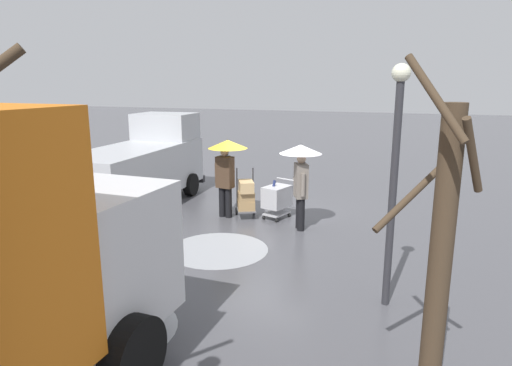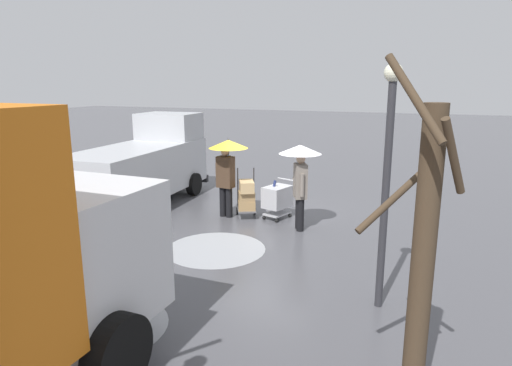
% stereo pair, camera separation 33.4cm
% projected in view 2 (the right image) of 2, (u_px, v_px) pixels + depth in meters
% --- Properties ---
extents(ground_plane, '(90.00, 90.00, 0.00)m').
position_uv_depth(ground_plane, '(270.00, 218.00, 12.03)').
color(ground_plane, '#4C4C51').
extents(slush_patch_under_van, '(2.19, 2.19, 0.01)m').
position_uv_depth(slush_patch_under_van, '(216.00, 249.00, 9.76)').
color(slush_patch_under_van, '#999BA0').
rests_on(slush_patch_under_van, ground).
extents(slush_patch_mid_street, '(1.97, 1.97, 0.01)m').
position_uv_depth(slush_patch_mid_street, '(102.00, 326.00, 6.67)').
color(slush_patch_mid_street, '#ADAFB5').
rests_on(slush_patch_mid_street, ground).
extents(cargo_van_parked_right, '(2.41, 5.44, 2.60)m').
position_uv_depth(cargo_van_parked_right, '(143.00, 165.00, 13.27)').
color(cargo_van_parked_right, '#B7BABF').
rests_on(cargo_van_parked_right, ground).
extents(shopping_cart_vendor, '(0.77, 0.95, 1.04)m').
position_uv_depth(shopping_cart_vendor, '(277.00, 198.00, 11.86)').
color(shopping_cart_vendor, '#B2B2B7').
rests_on(shopping_cart_vendor, ground).
extents(hand_dolly_boxes, '(0.77, 0.85, 1.32)m').
position_uv_depth(hand_dolly_boxes, '(247.00, 196.00, 11.93)').
color(hand_dolly_boxes, '#515156').
rests_on(hand_dolly_boxes, ground).
extents(pedestrian_pink_side, '(1.04, 1.04, 2.15)m').
position_uv_depth(pedestrian_pink_side, '(227.00, 159.00, 11.77)').
color(pedestrian_pink_side, black).
rests_on(pedestrian_pink_side, ground).
extents(pedestrian_black_side, '(1.04, 1.04, 2.15)m').
position_uv_depth(pedestrian_black_side, '(300.00, 167.00, 10.78)').
color(pedestrian_black_side, black).
rests_on(pedestrian_black_side, ground).
extents(bare_tree_near, '(1.07, 1.24, 3.85)m').
position_uv_depth(bare_tree_near, '(422.00, 259.00, 4.59)').
color(bare_tree_near, '#423323').
rests_on(bare_tree_near, ground).
extents(street_lamp, '(0.28, 0.28, 3.86)m').
position_uv_depth(street_lamp, '(387.00, 164.00, 6.78)').
color(street_lamp, '#2D2D33').
rests_on(street_lamp, ground).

